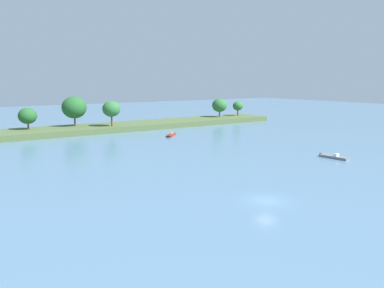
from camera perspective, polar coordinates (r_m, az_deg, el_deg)
The scene contains 4 objects.
ground_plane at distance 47.74m, azimuth 11.17°, elevation -8.44°, with size 400.00×400.00×0.00m, color slate.
treeline_island at distance 118.14m, azimuth -8.51°, elevation 3.42°, with size 95.49×14.75×10.08m.
fishing_skiff at distance 76.67m, azimuth 20.72°, elevation -1.83°, with size 2.27×5.90×0.97m.
small_motorboat at distance 100.63m, azimuth -3.17°, elevation 1.38°, with size 5.19×5.19×0.98m.
Camera 1 is at (-32.56, -31.69, 14.65)m, focal length 35.28 mm.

